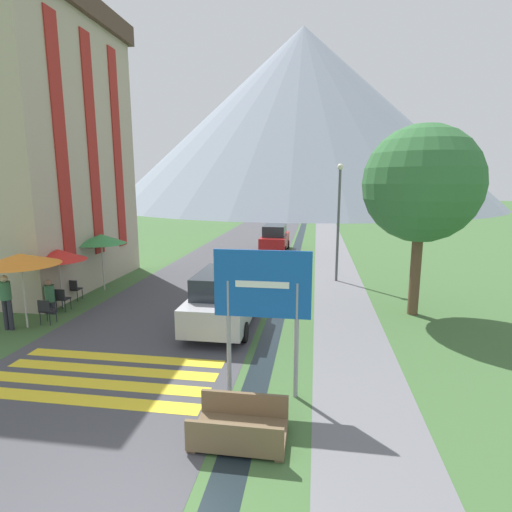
{
  "coord_description": "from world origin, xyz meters",
  "views": [
    {
      "loc": [
        2.47,
        -4.22,
        4.66
      ],
      "look_at": [
        0.33,
        10.0,
        1.96
      ],
      "focal_mm": 28.0,
      "sensor_mm": 36.0,
      "label": 1
    }
  ],
  "objects_px": {
    "cafe_umbrella_rear_green": "(101,239)",
    "streetlamp": "(339,213)",
    "road_sign": "(262,298)",
    "cafe_umbrella_middle_red": "(58,255)",
    "cafe_chair_far_left": "(74,288)",
    "tree_by_path": "(422,184)",
    "person_seated_near": "(50,295)",
    "parked_car_near": "(225,298)",
    "cafe_chair_near_left": "(46,309)",
    "person_standing_terrace": "(6,298)",
    "parked_car_far": "(275,238)",
    "cafe_umbrella_front_orange": "(20,259)",
    "cafe_chair_middle": "(62,298)",
    "hotel_building": "(39,137)",
    "footbridge": "(240,429)"
  },
  "relations": [
    {
      "from": "cafe_chair_far_left",
      "to": "tree_by_path",
      "type": "height_order",
      "value": "tree_by_path"
    },
    {
      "from": "parked_car_near",
      "to": "cafe_umbrella_front_orange",
      "type": "relative_size",
      "value": 1.86
    },
    {
      "from": "parked_car_near",
      "to": "person_seated_near",
      "type": "bearing_deg",
      "value": 179.03
    },
    {
      "from": "cafe_umbrella_rear_green",
      "to": "streetlamp",
      "type": "xyz_separation_m",
      "value": [
        10.06,
        3.15,
        0.97
      ]
    },
    {
      "from": "parked_car_far",
      "to": "cafe_umbrella_middle_red",
      "type": "height_order",
      "value": "cafe_umbrella_middle_red"
    },
    {
      "from": "footbridge",
      "to": "cafe_umbrella_rear_green",
      "type": "distance_m",
      "value": 12.21
    },
    {
      "from": "person_seated_near",
      "to": "cafe_umbrella_middle_red",
      "type": "bearing_deg",
      "value": 96.19
    },
    {
      "from": "cafe_chair_near_left",
      "to": "person_standing_terrace",
      "type": "relative_size",
      "value": 0.48
    },
    {
      "from": "cafe_chair_far_left",
      "to": "cafe_umbrella_front_orange",
      "type": "bearing_deg",
      "value": -85.82
    },
    {
      "from": "footbridge",
      "to": "streetlamp",
      "type": "xyz_separation_m",
      "value": [
        2.31,
        12.37,
        2.98
      ]
    },
    {
      "from": "footbridge",
      "to": "person_seated_near",
      "type": "distance_m",
      "value": 9.94
    },
    {
      "from": "cafe_umbrella_middle_red",
      "to": "streetlamp",
      "type": "relative_size",
      "value": 0.41
    },
    {
      "from": "cafe_chair_far_left",
      "to": "person_standing_terrace",
      "type": "xyz_separation_m",
      "value": [
        -0.21,
        -3.21,
        0.53
      ]
    },
    {
      "from": "hotel_building",
      "to": "tree_by_path",
      "type": "relative_size",
      "value": 1.86
    },
    {
      "from": "cafe_chair_near_left",
      "to": "cafe_umbrella_rear_green",
      "type": "height_order",
      "value": "cafe_umbrella_rear_green"
    },
    {
      "from": "cafe_chair_middle",
      "to": "person_seated_near",
      "type": "distance_m",
      "value": 0.43
    },
    {
      "from": "parked_car_far",
      "to": "cafe_chair_far_left",
      "type": "distance_m",
      "value": 13.93
    },
    {
      "from": "parked_car_near",
      "to": "cafe_umbrella_front_orange",
      "type": "distance_m",
      "value": 6.52
    },
    {
      "from": "parked_car_near",
      "to": "person_seated_near",
      "type": "relative_size",
      "value": 3.58
    },
    {
      "from": "cafe_umbrella_middle_red",
      "to": "tree_by_path",
      "type": "bearing_deg",
      "value": 5.13
    },
    {
      "from": "cafe_chair_far_left",
      "to": "cafe_umbrella_rear_green",
      "type": "distance_m",
      "value": 2.42
    },
    {
      "from": "hotel_building",
      "to": "person_standing_terrace",
      "type": "relative_size",
      "value": 6.82
    },
    {
      "from": "road_sign",
      "to": "cafe_chair_middle",
      "type": "relative_size",
      "value": 3.83
    },
    {
      "from": "cafe_umbrella_middle_red",
      "to": "parked_car_far",
      "type": "bearing_deg",
      "value": 62.98
    },
    {
      "from": "person_standing_terrace",
      "to": "streetlamp",
      "type": "height_order",
      "value": "streetlamp"
    },
    {
      "from": "road_sign",
      "to": "parked_car_near",
      "type": "bearing_deg",
      "value": 113.17
    },
    {
      "from": "parked_car_near",
      "to": "person_standing_terrace",
      "type": "distance_m",
      "value": 6.86
    },
    {
      "from": "cafe_umbrella_rear_green",
      "to": "streetlamp",
      "type": "height_order",
      "value": "streetlamp"
    },
    {
      "from": "road_sign",
      "to": "cafe_umbrella_front_orange",
      "type": "distance_m",
      "value": 8.57
    },
    {
      "from": "person_standing_terrace",
      "to": "person_seated_near",
      "type": "relative_size",
      "value": 1.41
    },
    {
      "from": "parked_car_far",
      "to": "cafe_chair_middle",
      "type": "relative_size",
      "value": 5.06
    },
    {
      "from": "parked_car_near",
      "to": "person_seated_near",
      "type": "distance_m",
      "value": 6.36
    },
    {
      "from": "cafe_chair_near_left",
      "to": "cafe_umbrella_front_orange",
      "type": "relative_size",
      "value": 0.35
    },
    {
      "from": "hotel_building",
      "to": "cafe_umbrella_rear_green",
      "type": "xyz_separation_m",
      "value": [
        2.84,
        -0.57,
        -4.3
      ]
    },
    {
      "from": "parked_car_near",
      "to": "cafe_chair_near_left",
      "type": "height_order",
      "value": "parked_car_near"
    },
    {
      "from": "cafe_umbrella_middle_red",
      "to": "cafe_umbrella_rear_green",
      "type": "distance_m",
      "value": 2.55
    },
    {
      "from": "streetlamp",
      "to": "tree_by_path",
      "type": "bearing_deg",
      "value": -61.49
    },
    {
      "from": "cafe_umbrella_front_orange",
      "to": "road_sign",
      "type": "bearing_deg",
      "value": -20.11
    },
    {
      "from": "cafe_umbrella_middle_red",
      "to": "tree_by_path",
      "type": "relative_size",
      "value": 0.34
    },
    {
      "from": "cafe_chair_near_left",
      "to": "cafe_chair_middle",
      "type": "relative_size",
      "value": 1.0
    },
    {
      "from": "cafe_umbrella_rear_green",
      "to": "person_seated_near",
      "type": "height_order",
      "value": "cafe_umbrella_rear_green"
    },
    {
      "from": "hotel_building",
      "to": "cafe_chair_middle",
      "type": "relative_size",
      "value": 14.33
    },
    {
      "from": "cafe_umbrella_rear_green",
      "to": "person_standing_terrace",
      "type": "xyz_separation_m",
      "value": [
        -0.53,
        -4.89,
        -1.19
      ]
    },
    {
      "from": "footbridge",
      "to": "cafe_umbrella_middle_red",
      "type": "distance_m",
      "value": 10.61
    },
    {
      "from": "cafe_umbrella_rear_green",
      "to": "person_standing_terrace",
      "type": "height_order",
      "value": "cafe_umbrella_rear_green"
    },
    {
      "from": "cafe_chair_near_left",
      "to": "footbridge",
      "type": "bearing_deg",
      "value": -52.65
    },
    {
      "from": "road_sign",
      "to": "cafe_umbrella_middle_red",
      "type": "relative_size",
      "value": 1.47
    },
    {
      "from": "cafe_chair_far_left",
      "to": "footbridge",
      "type": "bearing_deg",
      "value": -43.09
    },
    {
      "from": "road_sign",
      "to": "cafe_chair_far_left",
      "type": "xyz_separation_m",
      "value": [
        -8.27,
        5.9,
        -1.7
      ]
    },
    {
      "from": "cafe_umbrella_front_orange",
      "to": "person_standing_terrace",
      "type": "bearing_deg",
      "value": -148.97
    }
  ]
}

